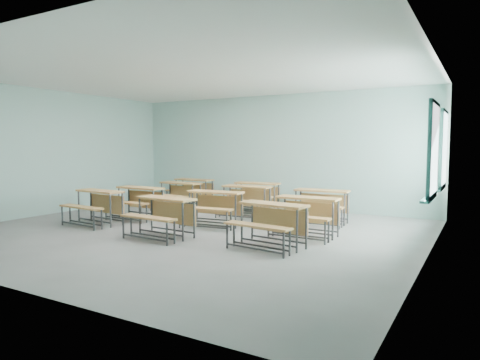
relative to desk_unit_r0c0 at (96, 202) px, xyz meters
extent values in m
cube|color=gray|center=(2.27, 0.46, -0.53)|extent=(9.00, 8.00, 0.02)
cube|color=white|center=(2.27, 0.46, 2.69)|extent=(9.00, 8.00, 0.02)
cube|color=#9DC4BB|center=(2.27, 4.47, 1.08)|extent=(9.00, 0.02, 3.20)
cube|color=#9DC4BB|center=(-2.24, 0.46, 1.08)|extent=(0.02, 8.00, 3.20)
cube|color=#9DC4BB|center=(6.78, 0.46, 1.08)|extent=(0.02, 8.00, 3.20)
cube|color=#1B4C46|center=(6.74, 3.26, 0.41)|extent=(0.06, 1.20, 0.06)
cube|color=#1B4C46|center=(6.74, 3.26, 1.95)|extent=(0.06, 1.20, 0.06)
cube|color=#1B4C46|center=(6.74, 2.69, 1.18)|extent=(0.06, 0.06, 1.60)
cube|color=#1B4C46|center=(6.74, 3.83, 1.18)|extent=(0.06, 0.06, 1.60)
cube|color=#1B4C46|center=(6.74, 3.26, 1.18)|extent=(0.04, 0.04, 1.48)
cube|color=#1B4C46|center=(6.74, 3.26, 1.18)|extent=(0.04, 1.08, 0.04)
cube|color=#1B4C46|center=(6.70, 3.26, 0.35)|extent=(0.14, 1.28, 0.04)
cube|color=white|center=(6.77, 3.26, 1.18)|extent=(0.01, 1.08, 1.48)
cube|color=#1B4C46|center=(6.74, 1.26, 0.41)|extent=(0.06, 1.20, 0.06)
cube|color=#1B4C46|center=(6.74, 1.26, 1.95)|extent=(0.06, 1.20, 0.06)
cube|color=#1B4C46|center=(6.74, 0.69, 1.18)|extent=(0.06, 0.06, 1.60)
cube|color=#1B4C46|center=(6.74, 1.83, 1.18)|extent=(0.06, 0.06, 1.60)
cube|color=#1B4C46|center=(6.74, 1.26, 1.18)|extent=(0.04, 0.04, 1.48)
cube|color=#1B4C46|center=(6.74, 1.26, 1.18)|extent=(0.04, 1.08, 0.04)
cube|color=#1B4C46|center=(6.70, 1.26, 0.35)|extent=(0.14, 1.28, 0.04)
cube|color=white|center=(6.77, 1.26, 1.18)|extent=(0.01, 1.08, 1.48)
cube|color=#AF793F|center=(0.01, 0.11, 0.23)|extent=(1.26, 0.51, 0.04)
cube|color=#AF793F|center=(0.03, 0.30, -0.08)|extent=(1.16, 0.12, 0.42)
cylinder|color=#3C3F42|center=(-0.56, 0.00, -0.15)|extent=(0.04, 0.04, 0.73)
cylinder|color=#3C3F42|center=(0.55, -0.10, -0.15)|extent=(0.04, 0.04, 0.73)
cylinder|color=#3C3F42|center=(-0.54, 0.32, -0.15)|extent=(0.04, 0.04, 0.73)
cylinder|color=#3C3F42|center=(0.58, 0.22, -0.15)|extent=(0.04, 0.04, 0.73)
cube|color=#3C3F42|center=(0.00, -0.05, -0.41)|extent=(1.12, 0.13, 0.03)
cube|color=#3C3F42|center=(0.02, 0.27, -0.41)|extent=(1.12, 0.13, 0.03)
cube|color=#AF793F|center=(-0.03, -0.38, -0.07)|extent=(1.24, 0.36, 0.04)
cylinder|color=#3C3F42|center=(-0.60, -0.43, -0.30)|extent=(0.04, 0.04, 0.42)
cylinder|color=#3C3F42|center=(0.52, -0.52, -0.30)|extent=(0.04, 0.04, 0.42)
cylinder|color=#3C3F42|center=(-0.58, -0.23, -0.30)|extent=(0.04, 0.04, 0.42)
cylinder|color=#3C3F42|center=(0.54, -0.33, -0.30)|extent=(0.04, 0.04, 0.42)
cube|color=#3C3F42|center=(-0.04, -0.48, -0.43)|extent=(1.12, 0.13, 0.03)
cube|color=#3C3F42|center=(-0.02, -0.28, -0.43)|extent=(1.12, 0.13, 0.03)
cube|color=#AF793F|center=(2.17, -0.19, 0.23)|extent=(1.25, 0.48, 0.04)
cube|color=#AF793F|center=(2.18, 0.00, -0.08)|extent=(1.16, 0.09, 0.42)
cylinder|color=#3C3F42|center=(1.60, -0.32, -0.15)|extent=(0.04, 0.04, 0.73)
cylinder|color=#3C3F42|center=(2.72, -0.39, -0.15)|extent=(0.04, 0.04, 0.73)
cylinder|color=#3C3F42|center=(1.62, 0.01, -0.15)|extent=(0.04, 0.04, 0.73)
cylinder|color=#3C3F42|center=(2.74, -0.06, -0.15)|extent=(0.04, 0.04, 0.73)
cube|color=#3C3F42|center=(2.16, -0.35, -0.41)|extent=(1.12, 0.10, 0.03)
cube|color=#3C3F42|center=(2.18, -0.03, -0.41)|extent=(1.12, 0.10, 0.03)
cube|color=#AF793F|center=(2.14, -0.68, -0.07)|extent=(1.24, 0.33, 0.04)
cylinder|color=#3C3F42|center=(1.57, -0.74, -0.30)|extent=(0.04, 0.04, 0.42)
cylinder|color=#3C3F42|center=(2.70, -0.81, -0.30)|extent=(0.04, 0.04, 0.42)
cylinder|color=#3C3F42|center=(1.59, -0.55, -0.30)|extent=(0.04, 0.04, 0.42)
cylinder|color=#3C3F42|center=(2.71, -0.62, -0.30)|extent=(0.04, 0.04, 0.42)
cube|color=#3C3F42|center=(2.14, -0.78, -0.43)|extent=(1.12, 0.10, 0.03)
cube|color=#3C3F42|center=(2.15, -0.58, -0.43)|extent=(1.12, 0.10, 0.03)
cube|color=#AF793F|center=(4.34, 0.08, 0.23)|extent=(1.26, 0.55, 0.04)
cube|color=#AF793F|center=(4.36, 0.27, -0.08)|extent=(1.16, 0.16, 0.42)
cylinder|color=#3C3F42|center=(3.76, -0.02, -0.15)|extent=(0.04, 0.04, 0.73)
cylinder|color=#3C3F42|center=(4.88, -0.15, -0.15)|extent=(0.04, 0.04, 0.73)
cylinder|color=#3C3F42|center=(3.80, 0.31, -0.15)|extent=(0.04, 0.04, 0.73)
cylinder|color=#3C3F42|center=(4.92, 0.17, -0.15)|extent=(0.04, 0.04, 0.73)
cube|color=#3C3F42|center=(4.32, -0.08, -0.41)|extent=(1.12, 0.16, 0.03)
cube|color=#3C3F42|center=(4.36, 0.24, -0.41)|extent=(1.12, 0.16, 0.03)
cube|color=#AF793F|center=(4.28, -0.41, -0.07)|extent=(1.25, 0.40, 0.04)
cylinder|color=#3C3F42|center=(3.71, -0.44, -0.30)|extent=(0.04, 0.04, 0.42)
cylinder|color=#3C3F42|center=(4.83, -0.57, -0.30)|extent=(0.04, 0.04, 0.42)
cylinder|color=#3C3F42|center=(3.74, -0.25, -0.30)|extent=(0.04, 0.04, 0.42)
cylinder|color=#3C3F42|center=(4.85, -0.38, -0.30)|extent=(0.04, 0.04, 0.42)
cube|color=#3C3F42|center=(4.27, -0.51, -0.43)|extent=(1.12, 0.16, 0.03)
cube|color=#3C3F42|center=(4.29, -0.31, -0.43)|extent=(1.12, 0.16, 0.03)
cube|color=#AF793F|center=(0.26, 1.14, 0.23)|extent=(1.23, 0.43, 0.04)
cube|color=#AF793F|center=(0.27, 1.33, -0.08)|extent=(1.16, 0.04, 0.42)
cylinder|color=#3C3F42|center=(-0.30, 0.99, -0.15)|extent=(0.04, 0.04, 0.73)
cylinder|color=#3C3F42|center=(0.82, 0.97, -0.15)|extent=(0.04, 0.04, 0.73)
cylinder|color=#3C3F42|center=(-0.30, 1.32, -0.15)|extent=(0.04, 0.04, 0.73)
cylinder|color=#3C3F42|center=(0.83, 1.30, -0.15)|extent=(0.04, 0.04, 0.73)
cube|color=#3C3F42|center=(0.26, 0.98, -0.41)|extent=(1.12, 0.05, 0.03)
cube|color=#3C3F42|center=(0.27, 1.31, -0.41)|extent=(1.12, 0.05, 0.03)
cube|color=#AF793F|center=(0.25, 0.65, -0.07)|extent=(1.23, 0.28, 0.04)
cylinder|color=#3C3F42|center=(-0.31, 0.57, -0.30)|extent=(0.04, 0.04, 0.42)
cylinder|color=#3C3F42|center=(0.81, 0.55, -0.30)|extent=(0.04, 0.04, 0.42)
cylinder|color=#3C3F42|center=(-0.31, 0.76, -0.30)|extent=(0.04, 0.04, 0.42)
cylinder|color=#3C3F42|center=(0.82, 0.74, -0.30)|extent=(0.04, 0.04, 0.42)
cube|color=#3C3F42|center=(0.25, 0.56, -0.43)|extent=(1.12, 0.05, 0.03)
cube|color=#3C3F42|center=(0.26, 0.75, -0.43)|extent=(1.12, 0.05, 0.03)
cube|color=#AF793F|center=(2.37, 1.25, 0.23)|extent=(1.26, 0.54, 0.04)
cube|color=#AF793F|center=(2.35, 1.43, -0.08)|extent=(1.16, 0.14, 0.42)
cylinder|color=#3C3F42|center=(1.83, 1.02, -0.15)|extent=(0.04, 0.04, 0.73)
cylinder|color=#3C3F42|center=(2.95, 1.14, -0.15)|extent=(0.04, 0.04, 0.73)
cylinder|color=#3C3F42|center=(1.80, 1.35, -0.15)|extent=(0.04, 0.04, 0.73)
cylinder|color=#3C3F42|center=(2.91, 1.47, -0.15)|extent=(0.04, 0.04, 0.73)
cube|color=#3C3F42|center=(2.39, 1.08, -0.41)|extent=(1.12, 0.15, 0.03)
cube|color=#3C3F42|center=(2.36, 1.41, -0.41)|extent=(1.12, 0.15, 0.03)
cube|color=#AF793F|center=(2.42, 0.76, -0.07)|extent=(1.25, 0.38, 0.04)
cylinder|color=#3C3F42|center=(1.88, 0.60, -0.30)|extent=(0.04, 0.04, 0.42)
cylinder|color=#3C3F42|center=(2.99, 0.72, -0.30)|extent=(0.04, 0.04, 0.42)
cylinder|color=#3C3F42|center=(1.86, 0.80, -0.30)|extent=(0.04, 0.04, 0.42)
cylinder|color=#3C3F42|center=(2.97, 0.91, -0.30)|extent=(0.04, 0.04, 0.42)
cube|color=#3C3F42|center=(2.44, 0.66, -0.43)|extent=(1.12, 0.15, 0.03)
cube|color=#3C3F42|center=(2.41, 0.85, -0.43)|extent=(1.12, 0.15, 0.03)
cube|color=#AF793F|center=(4.53, 1.24, 0.23)|extent=(1.23, 0.42, 0.04)
cube|color=#AF793F|center=(4.53, 1.43, -0.08)|extent=(1.16, 0.03, 0.42)
cylinder|color=#3C3F42|center=(3.97, 1.08, -0.15)|extent=(0.04, 0.04, 0.73)
cylinder|color=#3C3F42|center=(5.09, 1.07, -0.15)|extent=(0.04, 0.04, 0.73)
cylinder|color=#3C3F42|center=(3.97, 1.41, -0.15)|extent=(0.04, 0.04, 0.73)
cylinder|color=#3C3F42|center=(5.09, 1.40, -0.15)|extent=(0.04, 0.04, 0.73)
cube|color=#3C3F42|center=(4.53, 1.08, -0.41)|extent=(1.12, 0.04, 0.03)
cube|color=#3C3F42|center=(4.53, 1.41, -0.41)|extent=(1.12, 0.04, 0.03)
cube|color=#AF793F|center=(4.53, 0.75, -0.07)|extent=(1.23, 0.27, 0.04)
cylinder|color=#3C3F42|center=(3.96, 0.66, -0.30)|extent=(0.04, 0.04, 0.42)
cylinder|color=#3C3F42|center=(5.09, 0.65, -0.30)|extent=(0.04, 0.04, 0.42)
cylinder|color=#3C3F42|center=(3.97, 0.85, -0.30)|extent=(0.04, 0.04, 0.42)
cylinder|color=#3C3F42|center=(5.09, 0.85, -0.30)|extent=(0.04, 0.04, 0.42)
cube|color=#3C3F42|center=(4.53, 0.66, -0.43)|extent=(1.12, 0.04, 0.03)
cube|color=#3C3F42|center=(4.53, 0.85, -0.43)|extent=(1.12, 0.04, 0.03)
cube|color=#AF793F|center=(0.26, 2.73, 0.23)|extent=(1.25, 0.50, 0.04)
cube|color=#AF793F|center=(0.28, 2.92, -0.08)|extent=(1.16, 0.11, 0.42)
cylinder|color=#3C3F42|center=(-0.31, 2.61, -0.15)|extent=(0.04, 0.04, 0.73)
cylinder|color=#3C3F42|center=(0.81, 2.52, -0.15)|extent=(0.04, 0.04, 0.73)
cylinder|color=#3C3F42|center=(-0.28, 2.93, -0.15)|extent=(0.04, 0.04, 0.73)
cylinder|color=#3C3F42|center=(0.84, 2.85, -0.15)|extent=(0.04, 0.04, 0.73)
cube|color=#3C3F42|center=(0.25, 2.56, -0.41)|extent=(1.12, 0.12, 0.03)
cube|color=#3C3F42|center=(0.28, 2.89, -0.41)|extent=(1.12, 0.12, 0.03)
cube|color=#AF793F|center=(0.23, 2.24, -0.07)|extent=(1.24, 0.35, 0.04)
cylinder|color=#3C3F42|center=(-0.34, 2.18, -0.30)|extent=(0.04, 0.04, 0.42)
cylinder|color=#3C3F42|center=(0.78, 2.10, -0.30)|extent=(0.04, 0.04, 0.42)
cylinder|color=#3C3F42|center=(-0.33, 2.38, -0.30)|extent=(0.04, 0.04, 0.42)
cylinder|color=#3C3F42|center=(0.79, 2.29, -0.30)|extent=(0.04, 0.04, 0.42)
cube|color=#3C3F42|center=(0.22, 2.14, -0.43)|extent=(1.12, 0.12, 0.03)
cube|color=#3C3F42|center=(0.23, 2.33, -0.43)|extent=(1.12, 0.12, 0.03)
cube|color=#AF793F|center=(2.35, 2.71, 0.23)|extent=(1.24, 0.47, 0.04)
cube|color=#AF793F|center=(2.34, 2.90, -0.08)|extent=(1.16, 0.08, 0.42)
cylinder|color=#3C3F42|center=(1.80, 2.52, -0.15)|extent=(0.04, 0.04, 0.73)
cylinder|color=#3C3F42|center=(2.92, 2.58, -0.15)|extent=(0.04, 0.04, 0.73)
cylinder|color=#3C3F42|center=(1.78, 2.85, -0.15)|extent=(0.04, 0.04, 0.73)
cylinder|color=#3C3F42|center=(2.90, 2.91, -0.15)|extent=(0.04, 0.04, 0.73)
cube|color=#3C3F42|center=(2.36, 2.55, -0.41)|extent=(1.12, 0.09, 0.03)
cube|color=#3C3F42|center=(2.34, 2.88, -0.41)|extent=(1.12, 0.09, 0.03)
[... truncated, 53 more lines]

